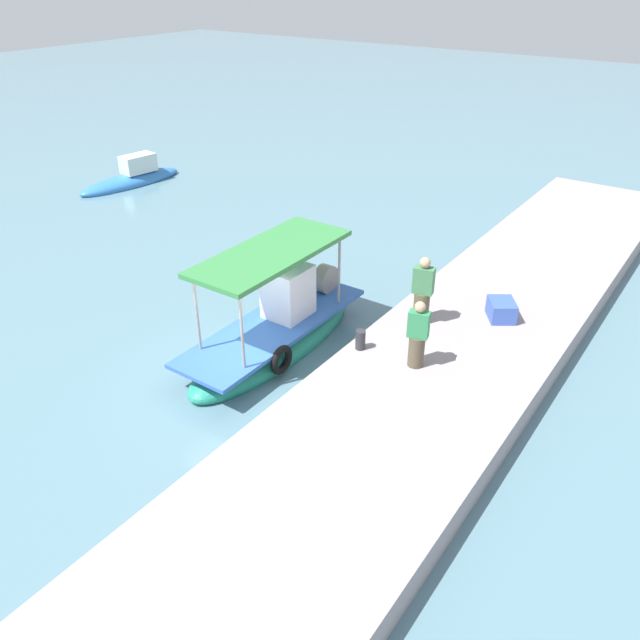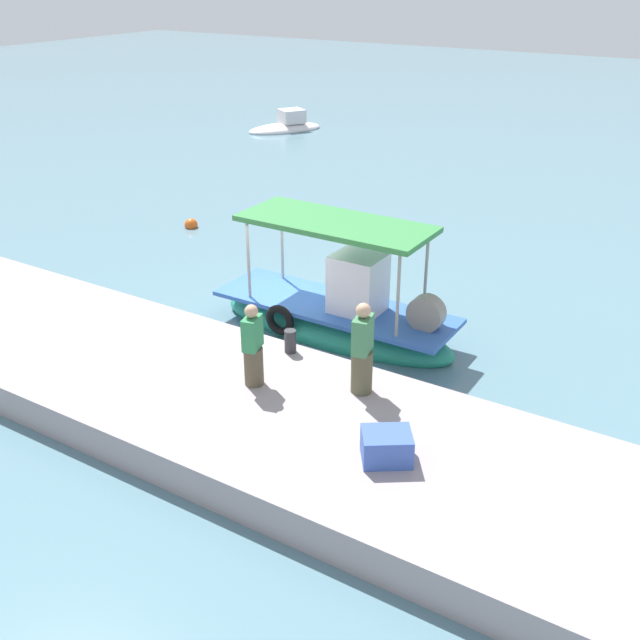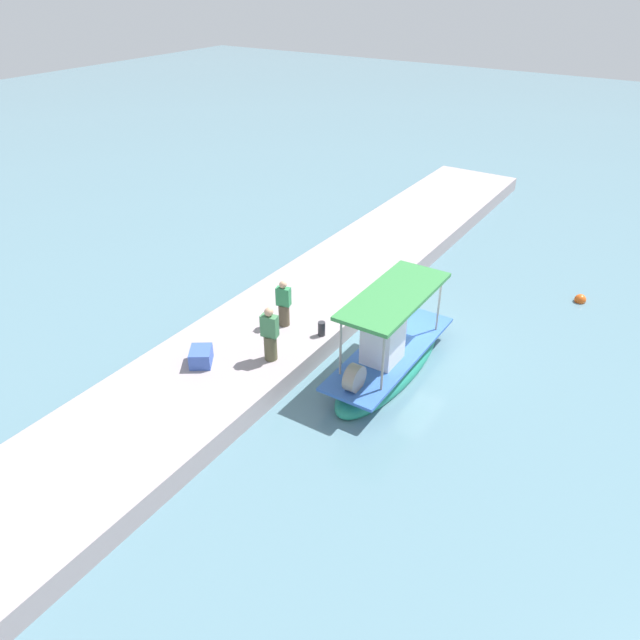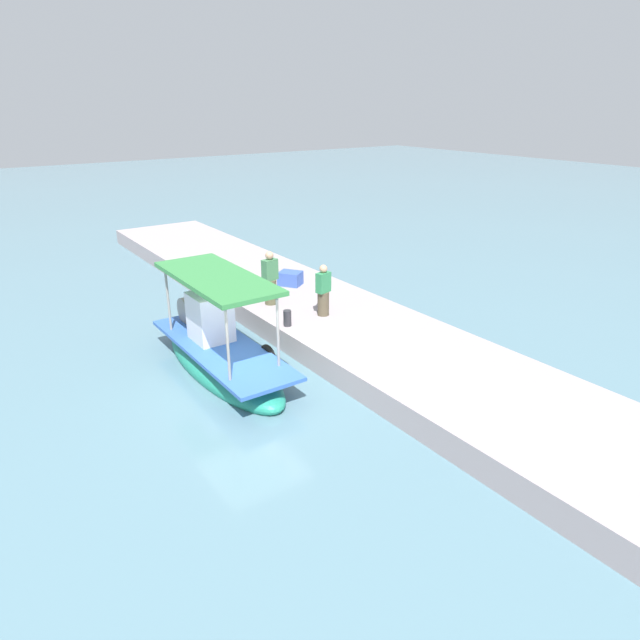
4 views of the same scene
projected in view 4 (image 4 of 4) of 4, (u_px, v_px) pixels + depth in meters
The scene contains 7 objects.
ground_plane at pixel (250, 389), 14.47m from camera, with size 120.00×120.00×0.00m, color slate.
dock_quay at pixel (371, 340), 16.52m from camera, with size 36.00×4.39×0.68m, color #A09396.
main_fishing_boat at pixel (221, 353), 15.34m from camera, with size 6.00×1.93×3.10m.
fisherman_near_bollard at pixel (270, 280), 18.21m from camera, with size 0.47×0.55×1.79m.
fisherman_by_crate at pixel (323, 293), 17.28m from camera, with size 0.44×0.51×1.64m.
mooring_bollard at pixel (287, 318), 16.62m from camera, with size 0.24×0.24×0.49m, color #2D2D33.
cargo_crate at pixel (290, 278), 20.31m from camera, with size 0.79×0.63×0.50m, color #3B5BB6.
Camera 4 is at (-11.52, 5.85, 6.99)m, focal length 31.25 mm.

